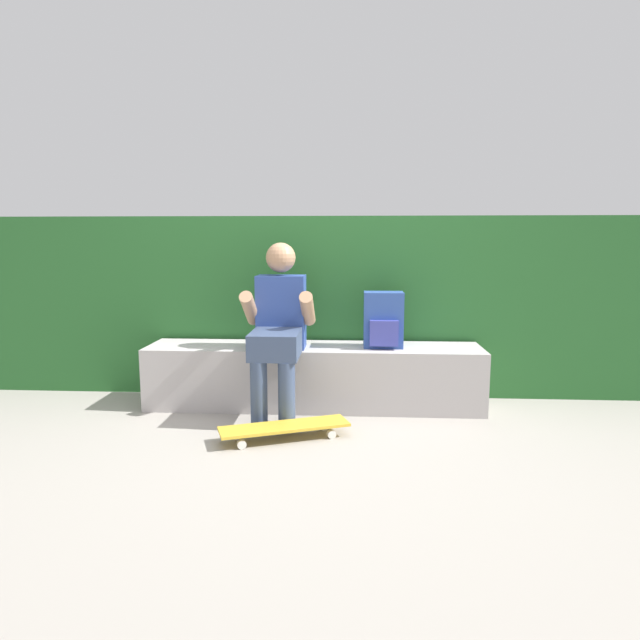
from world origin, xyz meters
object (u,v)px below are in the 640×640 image
(skateboard_near_person, at_px, (285,427))
(backpack_on_bench, at_px, (383,321))
(bench_main, at_px, (314,376))
(person_skater, at_px, (279,323))

(skateboard_near_person, relative_size, backpack_on_bench, 2.05)
(skateboard_near_person, xyz_separation_m, backpack_on_bench, (0.63, 0.69, 0.57))
(bench_main, distance_m, skateboard_near_person, 0.72)
(bench_main, xyz_separation_m, skateboard_near_person, (-0.13, -0.69, -0.15))
(backpack_on_bench, bearing_deg, skateboard_near_person, -132.77)
(skateboard_near_person, bearing_deg, bench_main, 79.27)
(person_skater, xyz_separation_m, backpack_on_bench, (0.73, 0.21, -0.00))
(skateboard_near_person, height_order, backpack_on_bench, backpack_on_bench)
(bench_main, height_order, person_skater, person_skater)
(backpack_on_bench, bearing_deg, person_skater, -164.20)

